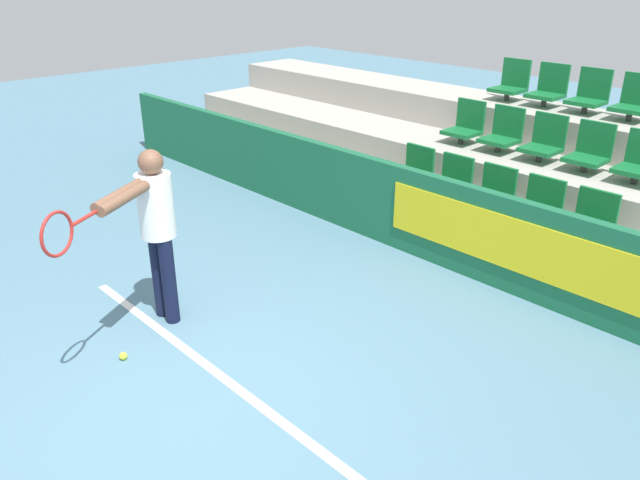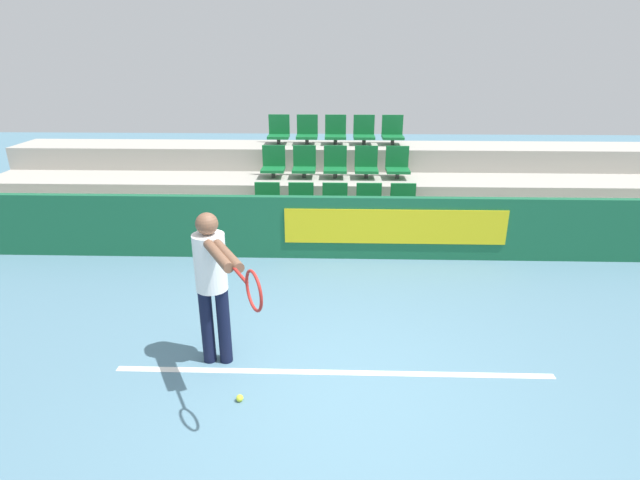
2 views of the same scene
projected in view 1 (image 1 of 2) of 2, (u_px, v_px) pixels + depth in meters
The scene contains 21 objects.
ground_plane at pixel (186, 404), 4.65m from camera, with size 30.00×30.00×0.00m, color slate.
court_baseline at pixel (229, 382), 4.89m from camera, with size 4.35×0.08×0.01m.
barrier_wall at pixel (455, 226), 6.52m from camera, with size 12.84×0.14×0.97m.
bleacher_tier_front at pixel (482, 234), 7.02m from camera, with size 12.44×1.02×0.42m.
bleacher_tier_middle at pixel (531, 195), 7.57m from camera, with size 12.44×1.02×0.83m.
bleacher_tier_back at pixel (574, 162), 8.13m from camera, with size 12.44×1.02×1.25m.
stadium_chair_0 at pixel (414, 172), 7.65m from camera, with size 0.41×0.40×0.55m.
stadium_chair_1 at pixel (451, 183), 7.28m from camera, with size 0.41×0.40×0.55m.
stadium_chair_2 at pixel (493, 195), 6.91m from camera, with size 0.41×0.40×0.55m.
stadium_chair_3 at pixel (539, 208), 6.55m from camera, with size 0.41×0.40×0.55m.
stadium_chair_4 at pixel (590, 223), 6.18m from camera, with size 0.41×0.40×0.55m.
stadium_chair_5 at pixel (465, 125), 8.12m from camera, with size 0.41×0.40×0.55m.
stadium_chair_6 at pixel (503, 133), 7.75m from camera, with size 0.41×0.40×0.55m.
stadium_chair_7 at pixel (544, 142), 7.39m from camera, with size 0.41×0.40×0.55m.
stadium_chair_8 at pixel (590, 151), 7.02m from camera, with size 0.41×0.40×0.55m.
stadium_chair_10 at pixel (511, 83), 8.59m from camera, with size 0.41×0.40×0.55m.
stadium_chair_11 at pixel (549, 89), 8.22m from camera, with size 0.41×0.40×0.55m.
stadium_chair_12 at pixel (589, 95), 7.86m from camera, with size 0.41×0.40×0.55m.
stadium_chair_13 at pixel (634, 101), 7.49m from camera, with size 0.41×0.40×0.55m.
tennis_player at pixel (153, 222), 5.32m from camera, with size 0.84×1.36×1.60m.
tennis_ball at pixel (123, 356), 5.16m from camera, with size 0.07×0.07×0.07m.
Camera 1 is at (3.39, -1.85, 3.03)m, focal length 35.00 mm.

